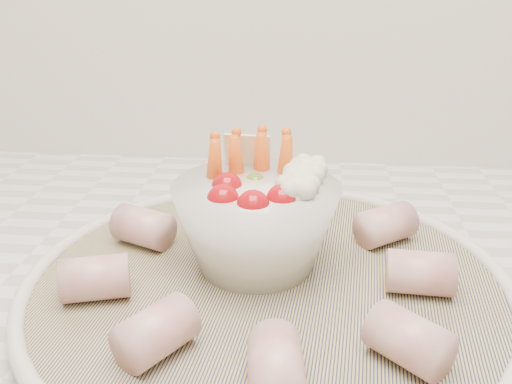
# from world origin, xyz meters

# --- Properties ---
(serving_platter) EXTENTS (0.41, 0.41, 0.02)m
(serving_platter) POSITION_xyz_m (-0.07, 1.44, 0.93)
(serving_platter) COLOR navy
(serving_platter) RESTS_ON kitchen_counter
(veggie_bowl) EXTENTS (0.13, 0.13, 0.10)m
(veggie_bowl) POSITION_xyz_m (-0.08, 1.46, 0.97)
(veggie_bowl) COLOR silver
(veggie_bowl) RESTS_ON serving_platter
(cured_meat_rolls) EXTENTS (0.29, 0.29, 0.03)m
(cured_meat_rolls) POSITION_xyz_m (-0.07, 1.44, 0.95)
(cured_meat_rolls) COLOR #B65357
(cured_meat_rolls) RESTS_ON serving_platter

